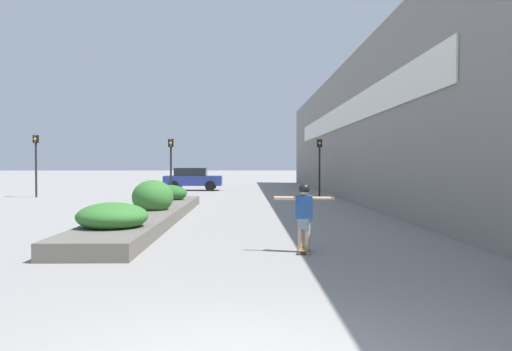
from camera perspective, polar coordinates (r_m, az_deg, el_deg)
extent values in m
cube|color=gray|center=(26.06, 10.92, 5.08)|extent=(0.60, 49.92, 7.20)
cube|color=silver|center=(28.02, 9.37, 6.52)|extent=(0.06, 30.92, 1.20)
cube|color=#605B54|center=(16.84, -11.83, -4.45)|extent=(1.82, 14.22, 0.37)
ellipsoid|color=#33702D|center=(12.33, -16.09, -4.52)|extent=(1.68, 1.70, 0.66)
ellipsoid|color=#33702D|center=(16.68, -11.72, -2.42)|extent=(1.34, 1.44, 1.11)
ellipsoid|color=#286028|center=(21.34, -9.82, -2.02)|extent=(1.43, 1.19, 0.71)
cube|color=olive|center=(10.68, 5.51, -8.28)|extent=(0.33, 0.78, 0.01)
cylinder|color=beige|center=(10.96, 5.13, -8.35)|extent=(0.07, 0.06, 0.05)
cylinder|color=beige|center=(10.95, 6.05, -8.36)|extent=(0.07, 0.06, 0.05)
cylinder|color=beige|center=(10.44, 4.95, -8.83)|extent=(0.07, 0.06, 0.05)
cylinder|color=beige|center=(10.43, 5.91, -8.84)|extent=(0.07, 0.06, 0.05)
cylinder|color=tan|center=(10.64, 5.12, -6.59)|extent=(0.13, 0.13, 0.62)
cylinder|color=tan|center=(10.63, 5.92, -6.60)|extent=(0.13, 0.13, 0.62)
cube|color=slate|center=(10.61, 5.52, -5.53)|extent=(0.25, 0.22, 0.22)
cube|color=#234C8C|center=(10.57, 5.52, -3.62)|extent=(0.38, 0.23, 0.49)
cylinder|color=tan|center=(10.59, 3.33, -2.60)|extent=(0.47, 0.16, 0.08)
cylinder|color=tan|center=(10.55, 7.73, -2.63)|extent=(0.47, 0.16, 0.08)
sphere|color=tan|center=(10.55, 5.53, -1.75)|extent=(0.20, 0.20, 0.20)
sphere|color=black|center=(10.55, 5.53, -1.56)|extent=(0.23, 0.23, 0.23)
cube|color=navy|center=(35.87, -7.18, -0.58)|extent=(4.07, 1.78, 0.69)
cube|color=black|center=(35.87, -7.44, 0.42)|extent=(2.24, 1.57, 0.56)
cylinder|color=black|center=(36.62, -5.08, -1.08)|extent=(0.71, 0.22, 0.71)
cylinder|color=black|center=(34.93, -5.27, -1.20)|extent=(0.71, 0.22, 0.71)
cylinder|color=black|center=(36.87, -9.00, -1.08)|extent=(0.71, 0.22, 0.71)
cylinder|color=black|center=(35.20, -9.37, -1.19)|extent=(0.71, 0.22, 0.71)
cube|color=maroon|center=(36.53, 16.07, -0.69)|extent=(4.50, 1.93, 0.64)
cube|color=black|center=(36.46, 15.81, 0.26)|extent=(2.47, 1.69, 0.58)
cylinder|color=black|center=(37.84, 17.67, -1.12)|extent=(0.64, 0.22, 0.64)
cylinder|color=black|center=(36.12, 18.61, -1.23)|extent=(0.64, 0.22, 0.64)
cylinder|color=black|center=(37.04, 13.59, -1.14)|extent=(0.64, 0.22, 0.64)
cylinder|color=black|center=(35.27, 14.34, -1.27)|extent=(0.64, 0.22, 0.64)
cylinder|color=black|center=(28.28, -9.69, 0.36)|extent=(0.11, 0.11, 2.83)
cube|color=black|center=(28.30, -9.71, 3.68)|extent=(0.28, 0.20, 0.45)
sphere|color=#2D2823|center=(28.19, -9.74, 3.99)|extent=(0.15, 0.15, 0.15)
sphere|color=orange|center=(28.18, -9.74, 3.69)|extent=(0.15, 0.15, 0.15)
sphere|color=#2D2823|center=(28.18, -9.74, 3.39)|extent=(0.15, 0.15, 0.15)
cylinder|color=black|center=(28.08, 7.26, 0.34)|extent=(0.11, 0.11, 2.81)
cube|color=black|center=(28.10, 7.27, 3.67)|extent=(0.28, 0.20, 0.45)
sphere|color=#2D2823|center=(27.99, 7.31, 3.99)|extent=(0.15, 0.15, 0.15)
sphere|color=orange|center=(27.98, 7.31, 3.68)|extent=(0.15, 0.15, 0.15)
sphere|color=#2D2823|center=(27.97, 7.31, 3.38)|extent=(0.15, 0.15, 0.15)
cylinder|color=black|center=(30.89, -23.84, 0.57)|extent=(0.11, 0.11, 3.07)
cube|color=black|center=(30.92, -23.86, 3.83)|extent=(0.28, 0.20, 0.45)
sphere|color=#2D2823|center=(30.81, -23.95, 4.12)|extent=(0.15, 0.15, 0.15)
sphere|color=orange|center=(30.81, -23.95, 3.84)|extent=(0.15, 0.15, 0.15)
sphere|color=#2D2823|center=(30.80, -23.95, 3.56)|extent=(0.15, 0.15, 0.15)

